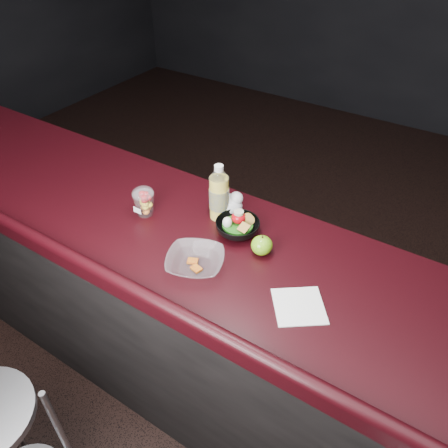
{
  "coord_description": "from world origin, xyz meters",
  "views": [
    {
      "loc": [
        0.69,
        -0.73,
        2.11
      ],
      "look_at": [
        -0.0,
        0.34,
        1.1
      ],
      "focal_mm": 35.0,
      "sensor_mm": 36.0,
      "label": 1
    }
  ],
  "objects_px": {
    "lemonade_bottle": "(219,196)",
    "fruit_cup": "(144,201)",
    "takeout_bowl": "(195,262)",
    "snack_bowl": "(237,226)",
    "green_apple": "(262,245)"
  },
  "relations": [
    {
      "from": "fruit_cup",
      "to": "snack_bowl",
      "type": "height_order",
      "value": "fruit_cup"
    },
    {
      "from": "green_apple",
      "to": "takeout_bowl",
      "type": "bearing_deg",
      "value": -129.9
    },
    {
      "from": "snack_bowl",
      "to": "takeout_bowl",
      "type": "bearing_deg",
      "value": -95.76
    },
    {
      "from": "green_apple",
      "to": "takeout_bowl",
      "type": "height_order",
      "value": "green_apple"
    },
    {
      "from": "lemonade_bottle",
      "to": "fruit_cup",
      "type": "bearing_deg",
      "value": -150.63
    },
    {
      "from": "lemonade_bottle",
      "to": "fruit_cup",
      "type": "xyz_separation_m",
      "value": [
        -0.27,
        -0.15,
        -0.04
      ]
    },
    {
      "from": "takeout_bowl",
      "to": "lemonade_bottle",
      "type": "bearing_deg",
      "value": 107.31
    },
    {
      "from": "lemonade_bottle",
      "to": "fruit_cup",
      "type": "height_order",
      "value": "lemonade_bottle"
    },
    {
      "from": "fruit_cup",
      "to": "snack_bowl",
      "type": "xyz_separation_m",
      "value": [
        0.38,
        0.1,
        -0.03
      ]
    },
    {
      "from": "fruit_cup",
      "to": "green_apple",
      "type": "distance_m",
      "value": 0.52
    },
    {
      "from": "lemonade_bottle",
      "to": "green_apple",
      "type": "distance_m",
      "value": 0.28
    },
    {
      "from": "fruit_cup",
      "to": "snack_bowl",
      "type": "relative_size",
      "value": 0.6
    },
    {
      "from": "lemonade_bottle",
      "to": "takeout_bowl",
      "type": "relative_size",
      "value": 0.9
    },
    {
      "from": "fruit_cup",
      "to": "snack_bowl",
      "type": "bearing_deg",
      "value": 14.86
    },
    {
      "from": "lemonade_bottle",
      "to": "snack_bowl",
      "type": "relative_size",
      "value": 1.14
    }
  ]
}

